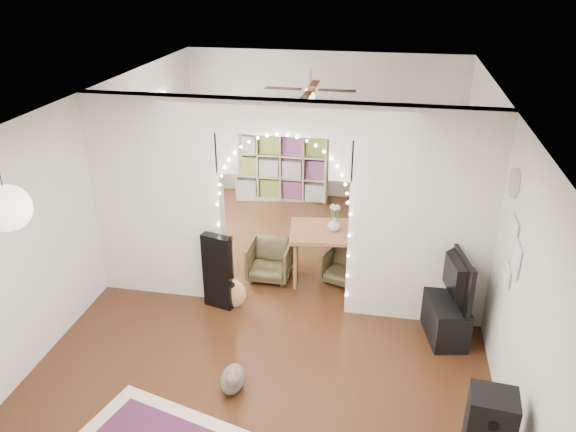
% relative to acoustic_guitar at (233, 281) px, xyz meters
% --- Properties ---
extents(floor, '(7.50, 7.50, 0.00)m').
position_rel_acoustic_guitar_xyz_m(floor, '(0.63, 0.25, -0.39)').
color(floor, black).
rests_on(floor, ground).
extents(ceiling, '(5.00, 7.50, 0.02)m').
position_rel_acoustic_guitar_xyz_m(ceiling, '(0.63, 0.25, 2.31)').
color(ceiling, white).
rests_on(ceiling, wall_back).
extents(wall_back, '(5.00, 0.02, 2.70)m').
position_rel_acoustic_guitar_xyz_m(wall_back, '(0.63, 4.00, 0.96)').
color(wall_back, silver).
rests_on(wall_back, floor).
extents(wall_left, '(0.02, 7.50, 2.70)m').
position_rel_acoustic_guitar_xyz_m(wall_left, '(-1.87, 0.25, 0.96)').
color(wall_left, silver).
rests_on(wall_left, floor).
extents(wall_right, '(0.02, 7.50, 2.70)m').
position_rel_acoustic_guitar_xyz_m(wall_right, '(3.13, 0.25, 0.96)').
color(wall_right, silver).
rests_on(wall_right, floor).
extents(divider_wall, '(5.00, 0.20, 2.70)m').
position_rel_acoustic_guitar_xyz_m(divider_wall, '(0.63, 0.25, 1.04)').
color(divider_wall, silver).
rests_on(divider_wall, floor).
extents(fairy_lights, '(1.64, 0.04, 1.60)m').
position_rel_acoustic_guitar_xyz_m(fairy_lights, '(0.63, 0.12, 1.16)').
color(fairy_lights, '#FFEABF').
rests_on(fairy_lights, divider_wall).
extents(window, '(0.04, 1.20, 1.40)m').
position_rel_acoustic_guitar_xyz_m(window, '(-1.84, 2.05, 1.11)').
color(window, white).
rests_on(window, wall_left).
extents(wall_clock, '(0.03, 0.31, 0.31)m').
position_rel_acoustic_guitar_xyz_m(wall_clock, '(3.11, -0.35, 1.71)').
color(wall_clock, white).
rests_on(wall_clock, wall_right).
extents(picture_frames, '(0.02, 0.50, 0.70)m').
position_rel_acoustic_guitar_xyz_m(picture_frames, '(3.11, -0.75, 1.11)').
color(picture_frames, white).
rests_on(picture_frames, wall_right).
extents(paper_lantern, '(0.40, 0.40, 0.40)m').
position_rel_acoustic_guitar_xyz_m(paper_lantern, '(-1.27, -2.15, 1.86)').
color(paper_lantern, white).
rests_on(paper_lantern, ceiling).
extents(ceiling_fan, '(1.10, 1.10, 0.30)m').
position_rel_acoustic_guitar_xyz_m(ceiling_fan, '(0.63, 2.25, 2.01)').
color(ceiling_fan, '#AD7D39').
rests_on(ceiling_fan, ceiling).
extents(guitar_case, '(0.41, 0.22, 1.03)m').
position_rel_acoustic_guitar_xyz_m(guitar_case, '(-0.19, 0.00, 0.12)').
color(guitar_case, black).
rests_on(guitar_case, floor).
extents(acoustic_guitar, '(0.38, 0.22, 0.89)m').
position_rel_acoustic_guitar_xyz_m(acoustic_guitar, '(0.00, 0.00, 0.00)').
color(acoustic_guitar, tan).
rests_on(acoustic_guitar, floor).
extents(tabby_cat, '(0.34, 0.58, 0.38)m').
position_rel_acoustic_guitar_xyz_m(tabby_cat, '(0.42, -1.51, -0.23)').
color(tabby_cat, brown).
rests_on(tabby_cat, floor).
extents(media_console, '(0.60, 1.06, 0.50)m').
position_rel_acoustic_guitar_xyz_m(media_console, '(2.63, 0.00, -0.14)').
color(media_console, black).
rests_on(media_console, floor).
extents(tv, '(0.36, 1.08, 0.62)m').
position_rel_acoustic_guitar_xyz_m(tv, '(2.63, 0.00, 0.42)').
color(tv, black).
rests_on(tv, media_console).
extents(bookcase, '(1.76, 0.66, 1.76)m').
position_rel_acoustic_guitar_xyz_m(bookcase, '(-0.09, 3.75, 0.49)').
color(bookcase, beige).
rests_on(bookcase, floor).
extents(dining_table, '(1.29, 0.95, 0.76)m').
position_rel_acoustic_guitar_xyz_m(dining_table, '(1.18, 0.98, 0.29)').
color(dining_table, brown).
rests_on(dining_table, floor).
extents(flower_vase, '(0.21, 0.21, 0.19)m').
position_rel_acoustic_guitar_xyz_m(flower_vase, '(1.18, 0.98, 0.46)').
color(flower_vase, silver).
rests_on(flower_vase, dining_table).
extents(dining_chair_left, '(0.58, 0.60, 0.54)m').
position_rel_acoustic_guitar_xyz_m(dining_chair_left, '(0.31, 0.83, -0.12)').
color(dining_chair_left, '#483E24').
rests_on(dining_chair_left, floor).
extents(dining_chair_right, '(0.63, 0.64, 0.46)m').
position_rel_acoustic_guitar_xyz_m(dining_chair_right, '(1.34, 0.91, -0.16)').
color(dining_chair_right, '#483E24').
rests_on(dining_chair_right, floor).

